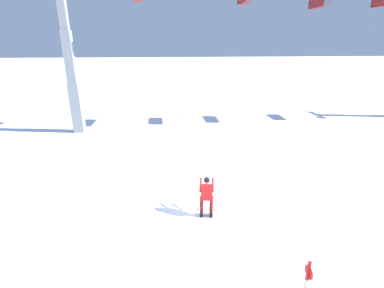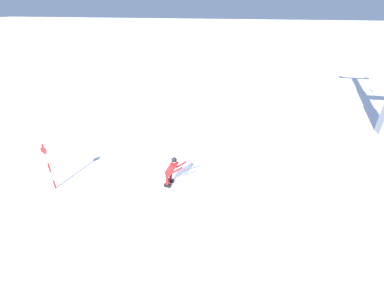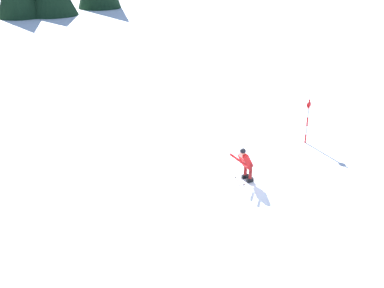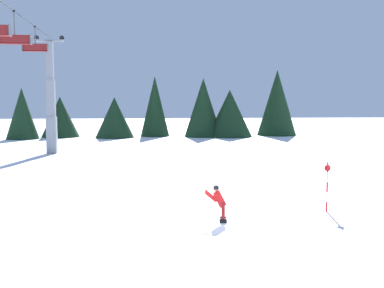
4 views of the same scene
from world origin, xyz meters
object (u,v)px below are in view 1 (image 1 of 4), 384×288
at_px(skier_carving_main, 207,194).
at_px(chairlift_seat_fourth, 384,1).
at_px(lift_tower_near, 71,67).
at_px(chairlift_seat_middle, 319,2).

bearing_deg(skier_carving_main, chairlift_seat_fourth, 37.94).
relative_size(skier_carving_main, lift_tower_near, 0.16).
distance_m(skier_carving_main, lift_tower_near, 14.00).
xyz_separation_m(lift_tower_near, chairlift_seat_middle, (17.02, -0.00, 4.13)).
bearing_deg(chairlift_seat_fourth, lift_tower_near, 180.00).
distance_m(lift_tower_near, chairlift_seat_middle, 17.51).
bearing_deg(chairlift_seat_fourth, skier_carving_main, -142.06).
xyz_separation_m(skier_carving_main, chairlift_seat_fourth, (14.38, 11.21, 8.02)).
height_order(skier_carving_main, chairlift_seat_fourth, chairlift_seat_fourth).
relative_size(chairlift_seat_middle, chairlift_seat_fourth, 1.07).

